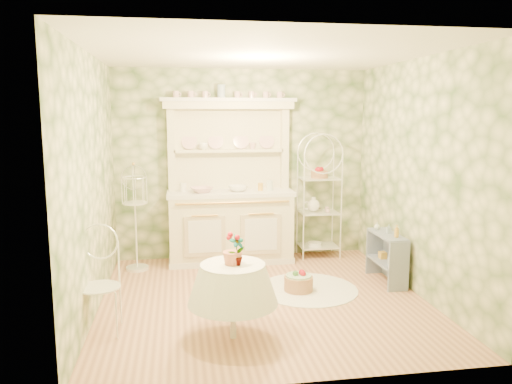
{
  "coord_description": "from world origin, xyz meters",
  "views": [
    {
      "loc": [
        -0.91,
        -5.31,
        2.07
      ],
      "look_at": [
        0.0,
        0.5,
        1.15
      ],
      "focal_mm": 35.0,
      "sensor_mm": 36.0,
      "label": 1
    }
  ],
  "objects": [
    {
      "name": "cafe_chair",
      "position": [
        -1.68,
        -0.61,
        0.41
      ],
      "size": [
        0.41,
        0.41,
        0.82
      ],
      "primitive_type": "cube",
      "rotation": [
        0.0,
        0.0,
        -0.11
      ],
      "color": "white",
      "rests_on": "floor"
    },
    {
      "name": "bowl_floral",
      "position": [
        -0.6,
        1.46,
        1.02
      ],
      "size": [
        0.38,
        0.38,
        0.07
      ],
      "primitive_type": "imported",
      "rotation": [
        0.0,
        0.0,
        0.32
      ],
      "color": "white",
      "rests_on": "kitchen_dresser"
    },
    {
      "name": "bowl_white",
      "position": [
        -0.1,
        1.48,
        1.02
      ],
      "size": [
        0.31,
        0.31,
        0.08
      ],
      "primitive_type": "imported",
      "rotation": [
        0.0,
        0.0,
        0.23
      ],
      "color": "white",
      "rests_on": "kitchen_dresser"
    },
    {
      "name": "ceiling",
      "position": [
        0.0,
        0.0,
        2.7
      ],
      "size": [
        3.6,
        3.6,
        0.0
      ],
      "primitive_type": "plane",
      "color": "white",
      "rests_on": "floor"
    },
    {
      "name": "kitchen_dresser",
      "position": [
        -0.2,
        1.52,
        1.15
      ],
      "size": [
        1.87,
        0.61,
        2.29
      ],
      "primitive_type": "cube",
      "color": "#EFE9C9",
      "rests_on": "floor"
    },
    {
      "name": "wall_right",
      "position": [
        1.8,
        0.0,
        1.35
      ],
      "size": [
        3.6,
        3.6,
        0.0
      ],
      "primitive_type": "plane",
      "color": "beige",
      "rests_on": "floor"
    },
    {
      "name": "bottle_glass",
      "position": [
        1.58,
        0.58,
        0.65
      ],
      "size": [
        0.1,
        0.1,
        0.1
      ],
      "primitive_type": "imported",
      "rotation": [
        0.0,
        0.0,
        -0.34
      ],
      "color": "silver",
      "rests_on": "side_shelf"
    },
    {
      "name": "birdcage_stand",
      "position": [
        -1.49,
        1.33,
        0.71
      ],
      "size": [
        0.35,
        0.35,
        1.41
      ],
      "primitive_type": "cube",
      "rotation": [
        0.0,
        0.0,
        0.05
      ],
      "color": "white",
      "rests_on": "floor"
    },
    {
      "name": "round_table",
      "position": [
        -0.44,
        -0.93,
        0.31
      ],
      "size": [
        0.57,
        0.57,
        0.61
      ],
      "primitive_type": "cylinder",
      "rotation": [
        0.0,
        0.0,
        0.02
      ],
      "color": "white",
      "rests_on": "floor"
    },
    {
      "name": "wall_back",
      "position": [
        0.0,
        1.8,
        1.35
      ],
      "size": [
        3.6,
        3.6,
        0.0
      ],
      "primitive_type": "plane",
      "color": "beige",
      "rests_on": "floor"
    },
    {
      "name": "wall_left",
      "position": [
        -1.8,
        0.0,
        1.35
      ],
      "size": [
        3.6,
        3.6,
        0.0
      ],
      "primitive_type": "plane",
      "color": "beige",
      "rests_on": "floor"
    },
    {
      "name": "lace_rug",
      "position": [
        0.58,
        0.22,
        0.0
      ],
      "size": [
        1.57,
        1.57,
        0.01
      ],
      "primitive_type": "cylinder",
      "rotation": [
        0.0,
        0.0,
        -0.41
      ],
      "color": "white",
      "rests_on": "floor"
    },
    {
      "name": "potted_geranium",
      "position": [
        -0.41,
        -0.97,
        0.85
      ],
      "size": [
        0.17,
        0.15,
        0.28
      ],
      "primitive_type": "imported",
      "rotation": [
        0.0,
        0.0,
        0.41
      ],
      "color": "#3F7238",
      "rests_on": "round_table"
    },
    {
      "name": "side_shelf",
      "position": [
        1.62,
        0.35,
        0.29
      ],
      "size": [
        0.31,
        0.7,
        0.58
      ],
      "primitive_type": "cube",
      "rotation": [
        0.0,
        0.0,
        -0.09
      ],
      "color": "#7885A3",
      "rests_on": "floor"
    },
    {
      "name": "cup_right",
      "position": [
        0.14,
        1.68,
        1.61
      ],
      "size": [
        0.1,
        0.1,
        0.09
      ],
      "primitive_type": "imported",
      "rotation": [
        0.0,
        0.0,
        -0.06
      ],
      "color": "white",
      "rests_on": "kitchen_dresser"
    },
    {
      "name": "bottle_blue",
      "position": [
        1.64,
        0.36,
        0.65
      ],
      "size": [
        0.05,
        0.05,
        0.12
      ],
      "primitive_type": "imported",
      "rotation": [
        0.0,
        0.0,
        -0.04
      ],
      "color": "#96ACC1",
      "rests_on": "side_shelf"
    },
    {
      "name": "floor",
      "position": [
        0.0,
        0.0,
        0.0
      ],
      "size": [
        3.6,
        3.6,
        0.0
      ],
      "primitive_type": "plane",
      "color": "tan",
      "rests_on": "ground"
    },
    {
      "name": "wall_front",
      "position": [
        0.0,
        -1.8,
        1.35
      ],
      "size": [
        3.6,
        3.6,
        0.0
      ],
      "primitive_type": "plane",
      "color": "beige",
      "rests_on": "floor"
    },
    {
      "name": "bakers_rack",
      "position": [
        1.1,
        1.6,
        0.87
      ],
      "size": [
        0.55,
        0.4,
        1.74
      ],
      "primitive_type": "cube",
      "rotation": [
        0.0,
        0.0,
        -0.02
      ],
      "color": "white",
      "rests_on": "floor"
    },
    {
      "name": "cup_left",
      "position": [
        -0.56,
        1.68,
        1.61
      ],
      "size": [
        0.13,
        0.13,
        0.1
      ],
      "primitive_type": "imported",
      "rotation": [
        0.0,
        0.0,
        -0.06
      ],
      "color": "white",
      "rests_on": "kitchen_dresser"
    },
    {
      "name": "floor_basket",
      "position": [
        0.46,
        0.18,
        0.11
      ],
      "size": [
        0.35,
        0.35,
        0.22
      ],
      "primitive_type": "cylinder",
      "rotation": [
        0.0,
        0.0,
        -0.05
      ],
      "color": "tan",
      "rests_on": "floor"
    },
    {
      "name": "bottle_amber",
      "position": [
        1.64,
        0.16,
        0.68
      ],
      "size": [
        0.07,
        0.07,
        0.15
      ],
      "primitive_type": "imported",
      "rotation": [
        0.0,
        0.0,
        0.14
      ],
      "color": "gold",
      "rests_on": "side_shelf"
    }
  ]
}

